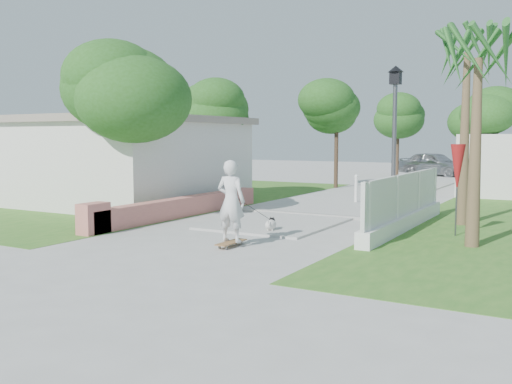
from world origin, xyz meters
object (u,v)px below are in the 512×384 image
Objects in this scene: patio_umbrella at (457,169)px; dog at (271,224)px; bollard at (356,188)px; skateboarder at (238,203)px; street_lamp at (394,139)px; parked_car at (434,164)px.

patio_umbrella reaches higher than dog.
skateboarder is at bearing -87.48° from bollard.
bollard is at bearing 129.91° from patio_umbrella.
street_lamp is 21.70m from parked_car.
skateboarder is 25.98m from parked_car.
parked_car is (-5.45, 22.34, -0.90)m from patio_umbrella.
parked_car is (-0.85, 16.84, 0.20)m from bollard.
dog is at bearing -130.76° from street_lamp.
bollard is 0.24× the size of parked_car.
bollard is 0.38× the size of skateboarder.
patio_umbrella is 4.88m from dog.
patio_umbrella is at bearing -142.35° from skateboarder.
street_lamp is 2.27m from patio_umbrella.
patio_umbrella is 5.58m from skateboarder.
street_lamp is at bearing 152.24° from patio_umbrella.
patio_umbrella is (1.90, -1.00, -0.74)m from street_lamp.
skateboarder is 0.63× the size of parked_car.
street_lamp reaches higher than dog.
street_lamp reaches higher than patio_umbrella.
bollard is (-2.70, 4.50, -1.84)m from street_lamp.
patio_umbrella is at bearing -27.76° from street_lamp.
street_lamp is at bearing -119.54° from skateboarder.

